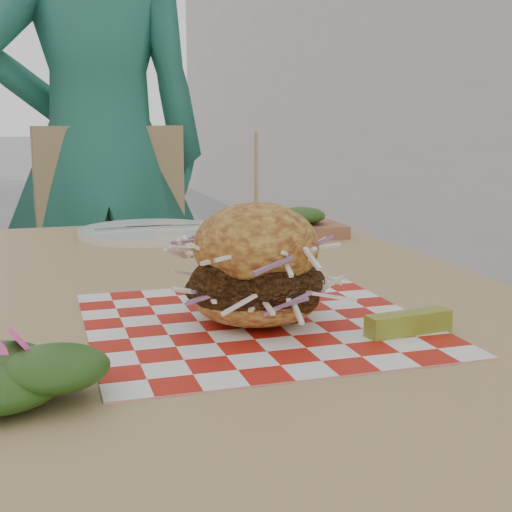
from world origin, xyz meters
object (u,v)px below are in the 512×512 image
(diner, at_px, (99,154))
(patio_table, at_px, (200,342))
(sandwich, at_px, (256,271))
(patio_chair, at_px, (113,273))

(diner, relative_size, patio_table, 1.45)
(patio_table, bearing_deg, sandwich, -84.00)
(diner, height_order, patio_table, diner)
(diner, bearing_deg, sandwich, 92.78)
(patio_chair, bearing_deg, diner, 87.50)
(sandwich, bearing_deg, diner, 91.99)
(diner, height_order, patio_chair, diner)
(diner, distance_m, patio_table, 1.19)
(diner, relative_size, sandwich, 8.50)
(patio_table, relative_size, sandwich, 5.87)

